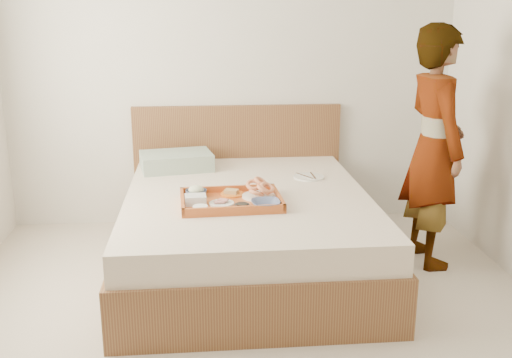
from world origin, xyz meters
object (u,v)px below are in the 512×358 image
object	(u,v)px
tray	(231,200)
dinner_plate	(309,177)
person	(434,147)
bed	(247,231)

from	to	relation	value
tray	dinner_plate	xyz separation A→B (m)	(0.58, 0.54, -0.02)
dinner_plate	person	bearing A→B (deg)	-20.68
dinner_plate	person	xyz separation A→B (m)	(0.78, -0.29, 0.26)
bed	person	xyz separation A→B (m)	(1.24, 0.02, 0.54)
bed	tray	bearing A→B (deg)	-117.04
bed	tray	world-z (taller)	tray
bed	person	size ratio (longest dim) A/B	1.25
bed	tray	size ratio (longest dim) A/B	3.29
tray	person	world-z (taller)	person
tray	dinner_plate	bearing A→B (deg)	40.42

